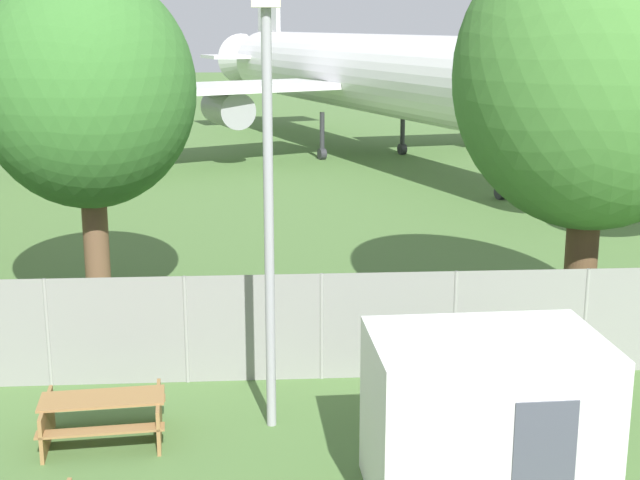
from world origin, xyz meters
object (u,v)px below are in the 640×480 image
tree_near_hangar (594,78)px  tree_left_of_cabin (87,91)px  portable_cabin (484,419)px  airplane (374,75)px  picnic_bench_open_grass (103,413)px

tree_near_hangar → tree_left_of_cabin: tree_near_hangar is taller
portable_cabin → tree_near_hangar: size_ratio=0.38×
airplane → portable_cabin: (-2.51, -32.36, -2.98)m
airplane → tree_near_hangar: airplane is taller
portable_cabin → tree_left_of_cabin: size_ratio=0.42×
picnic_bench_open_grass → tree_near_hangar: size_ratio=0.24×
tree_near_hangar → tree_left_of_cabin: (-10.18, 2.19, -0.36)m
airplane → picnic_bench_open_grass: bearing=-34.6°
tree_near_hangar → tree_left_of_cabin: bearing=167.9°
airplane → tree_near_hangar: size_ratio=4.62×
picnic_bench_open_grass → tree_left_of_cabin: 7.61m
picnic_bench_open_grass → tree_near_hangar: (9.13, 3.67, 5.11)m
airplane → tree_left_of_cabin: (-9.25, -24.33, 1.04)m
tree_left_of_cabin → tree_near_hangar: bearing=-12.1°
airplane → portable_cabin: size_ratio=12.19×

